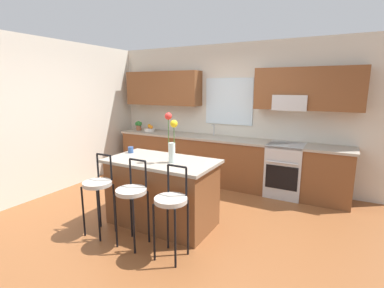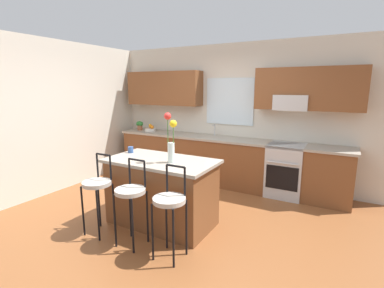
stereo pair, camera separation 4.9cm
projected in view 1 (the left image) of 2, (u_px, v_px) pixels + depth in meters
ground_plane at (177, 217)px, 4.14m from camera, size 14.00×14.00×0.00m
wall_left at (69, 116)px, 5.32m from camera, size 0.12×4.60×2.70m
back_wall_assembly at (230, 106)px, 5.54m from camera, size 5.60×0.50×2.70m
counter_run at (222, 161)px, 5.51m from camera, size 4.56×0.64×0.92m
sink_faucet at (214, 129)px, 5.63m from camera, size 0.02×0.13×0.23m
oven_range at (285, 170)px, 4.93m from camera, size 0.60×0.64×0.92m
kitchen_island at (162, 192)px, 3.88m from camera, size 1.49×0.82×0.92m
bar_stool_near at (98, 187)px, 3.57m from camera, size 0.36×0.36×1.04m
bar_stool_middle at (132, 195)px, 3.31m from camera, size 0.36×0.36×1.04m
bar_stool_far at (171, 204)px, 3.06m from camera, size 0.36×0.36×1.04m
flower_vase at (172, 139)px, 3.60m from camera, size 0.17×0.10×0.64m
mug_ceramic at (131, 150)px, 4.18m from camera, size 0.08×0.08×0.09m
fruit_bowl_oranges at (150, 129)px, 6.22m from camera, size 0.24×0.24×0.16m
potted_plant_small at (139, 125)px, 6.35m from camera, size 0.19×0.13×0.21m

